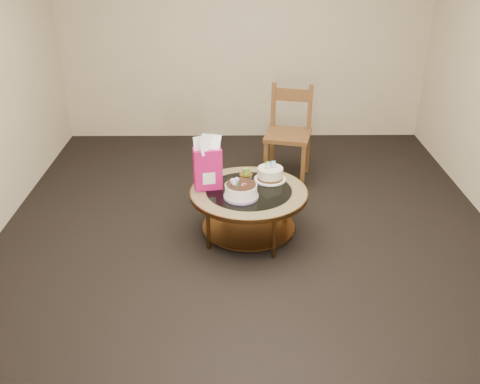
{
  "coord_description": "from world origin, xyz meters",
  "views": [
    {
      "loc": [
        -0.12,
        -4.08,
        2.52
      ],
      "look_at": [
        -0.08,
        0.02,
        0.43
      ],
      "focal_mm": 40.0,
      "sensor_mm": 36.0,
      "label": 1
    }
  ],
  "objects_px": {
    "decorated_cake": "(241,191)",
    "gift_bag": "(208,163)",
    "dining_chair": "(289,133)",
    "cream_cake": "(270,174)",
    "coffee_table": "(249,198)"
  },
  "relations": [
    {
      "from": "coffee_table",
      "to": "decorated_cake",
      "type": "xyz_separation_m",
      "value": [
        -0.07,
        -0.13,
        0.14
      ]
    },
    {
      "from": "coffee_table",
      "to": "decorated_cake",
      "type": "bearing_deg",
      "value": -118.17
    },
    {
      "from": "coffee_table",
      "to": "cream_cake",
      "type": "xyz_separation_m",
      "value": [
        0.19,
        0.2,
        0.14
      ]
    },
    {
      "from": "decorated_cake",
      "to": "dining_chair",
      "type": "relative_size",
      "value": 0.29
    },
    {
      "from": "gift_bag",
      "to": "dining_chair",
      "type": "relative_size",
      "value": 0.47
    },
    {
      "from": "decorated_cake",
      "to": "cream_cake",
      "type": "xyz_separation_m",
      "value": [
        0.27,
        0.34,
        -0.0
      ]
    },
    {
      "from": "coffee_table",
      "to": "cream_cake",
      "type": "bearing_deg",
      "value": 46.37
    },
    {
      "from": "gift_bag",
      "to": "dining_chair",
      "type": "xyz_separation_m",
      "value": [
        0.8,
        1.2,
        -0.19
      ]
    },
    {
      "from": "coffee_table",
      "to": "decorated_cake",
      "type": "distance_m",
      "value": 0.2
    },
    {
      "from": "cream_cake",
      "to": "dining_chair",
      "type": "bearing_deg",
      "value": 56.12
    },
    {
      "from": "decorated_cake",
      "to": "gift_bag",
      "type": "relative_size",
      "value": 0.62
    },
    {
      "from": "decorated_cake",
      "to": "gift_bag",
      "type": "bearing_deg",
      "value": 146.59
    },
    {
      "from": "coffee_table",
      "to": "cream_cake",
      "type": "distance_m",
      "value": 0.31
    },
    {
      "from": "decorated_cake",
      "to": "dining_chair",
      "type": "bearing_deg",
      "value": 69.24
    },
    {
      "from": "decorated_cake",
      "to": "cream_cake",
      "type": "bearing_deg",
      "value": 51.74
    }
  ]
}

